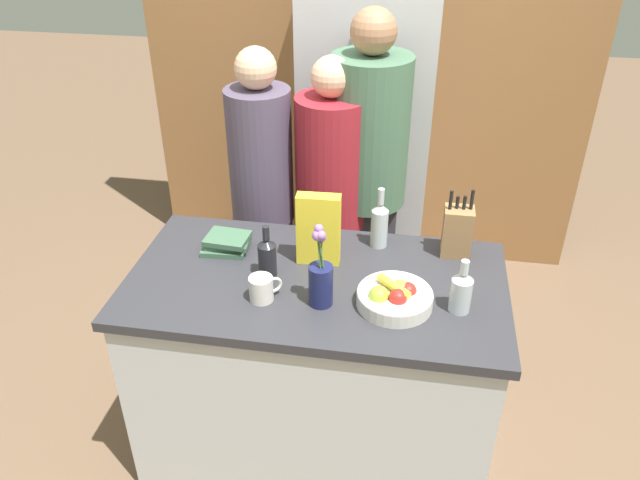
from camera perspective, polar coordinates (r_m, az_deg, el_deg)
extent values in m
plane|color=brown|center=(3.05, -0.32, -17.78)|extent=(14.00, 14.00, 0.00)
cube|color=silver|center=(2.73, -0.35, -11.82)|extent=(1.41, 0.75, 0.87)
cube|color=#2D2D33|center=(2.43, -0.39, -4.00)|extent=(1.47, 0.79, 0.04)
cube|color=olive|center=(3.85, 4.29, 16.38)|extent=(2.67, 0.12, 2.60)
cube|color=#B7B7BC|center=(3.61, 4.31, 9.83)|extent=(0.71, 0.60, 1.95)
cylinder|color=#B7B7BC|center=(3.29, 2.87, 9.46)|extent=(0.02, 0.02, 1.07)
cylinder|color=silver|center=(2.30, 6.83, -5.39)|extent=(0.28, 0.28, 0.05)
torus|color=silver|center=(2.28, 6.87, -4.87)|extent=(0.28, 0.28, 0.02)
sphere|color=red|center=(2.30, 8.01, -4.66)|extent=(0.07, 0.07, 0.07)
sphere|color=#99B233|center=(2.25, 5.39, -5.10)|extent=(0.07, 0.07, 0.07)
sphere|color=#99B233|center=(2.30, 7.33, -4.45)|extent=(0.07, 0.07, 0.07)
sphere|color=red|center=(2.25, 7.13, -5.27)|extent=(0.07, 0.07, 0.07)
cylinder|color=yellow|center=(2.28, 6.76, -4.20)|extent=(0.13, 0.13, 0.03)
cube|color=olive|center=(2.58, 12.43, 0.74)|extent=(0.12, 0.10, 0.21)
cylinder|color=black|center=(2.51, 11.86, 3.50)|extent=(0.01, 0.01, 0.09)
cylinder|color=black|center=(2.53, 12.44, 3.28)|extent=(0.01, 0.01, 0.06)
cylinder|color=black|center=(2.53, 13.07, 3.26)|extent=(0.01, 0.01, 0.07)
cylinder|color=black|center=(2.53, 13.72, 3.51)|extent=(0.01, 0.01, 0.09)
cylinder|color=#191E4C|center=(2.26, 0.07, -4.15)|extent=(0.09, 0.09, 0.16)
cylinder|color=#477538|center=(2.18, 0.15, -1.12)|extent=(0.01, 0.01, 0.12)
sphere|color=#9966B2|center=(2.14, 0.19, 0.26)|extent=(0.03, 0.03, 0.03)
cylinder|color=#477538|center=(2.18, 0.12, -1.17)|extent=(0.01, 0.01, 0.12)
sphere|color=#9966B2|center=(2.15, 0.15, 0.14)|extent=(0.03, 0.03, 0.03)
cylinder|color=#477538|center=(2.19, 0.06, -1.19)|extent=(0.02, 0.01, 0.10)
sphere|color=#9966B2|center=(2.16, 0.05, 0.05)|extent=(0.03, 0.03, 0.03)
cylinder|color=#477538|center=(2.17, -0.04, -0.75)|extent=(0.01, 0.01, 0.16)
sphere|color=#9966B2|center=(2.12, -0.11, 1.04)|extent=(0.03, 0.03, 0.03)
cylinder|color=#477538|center=(2.17, -0.10, -1.07)|extent=(0.02, 0.02, 0.14)
sphere|color=#9966B2|center=(2.13, -0.22, 0.42)|extent=(0.04, 0.04, 0.04)
cylinder|color=#477538|center=(2.16, 0.09, -1.07)|extent=(0.02, 0.01, 0.14)
sphere|color=#9966B2|center=(2.12, 0.11, 0.43)|extent=(0.03, 0.03, 0.03)
cube|color=yellow|center=(2.45, -0.14, 0.97)|extent=(0.17, 0.07, 0.30)
cylinder|color=silver|center=(2.30, -5.40, -4.45)|extent=(0.09, 0.09, 0.10)
torus|color=silver|center=(2.31, -4.24, -4.11)|extent=(0.06, 0.05, 0.07)
cube|color=#3D6047|center=(2.63, -8.65, -0.66)|extent=(0.19, 0.16, 0.02)
cube|color=#3D6047|center=(2.61, -8.38, -0.21)|extent=(0.18, 0.13, 0.02)
cube|color=#3D6047|center=(2.60, -8.46, 0.14)|extent=(0.18, 0.15, 0.02)
cylinder|color=#B2BCC1|center=(2.29, 12.73, -4.94)|extent=(0.08, 0.08, 0.13)
cone|color=#B2BCC1|center=(2.24, 12.97, -3.32)|extent=(0.08, 0.08, 0.03)
cylinder|color=#B2BCC1|center=(2.22, 13.09, -2.47)|extent=(0.03, 0.03, 0.06)
cylinder|color=black|center=(2.42, -4.86, -1.92)|extent=(0.07, 0.07, 0.14)
cone|color=black|center=(2.37, -4.95, -0.29)|extent=(0.07, 0.07, 0.03)
cylinder|color=black|center=(2.35, -5.00, 0.57)|extent=(0.03, 0.03, 0.06)
cylinder|color=#B2BCC1|center=(2.60, 5.44, 1.08)|extent=(0.07, 0.07, 0.16)
cone|color=#B2BCC1|center=(2.55, 5.55, 2.97)|extent=(0.07, 0.07, 0.03)
cylinder|color=#B2BCC1|center=(2.53, 5.60, 3.98)|extent=(0.03, 0.03, 0.07)
cube|color=#383842|center=(3.33, -4.86, -3.66)|extent=(0.28, 0.24, 0.78)
cylinder|color=#4C4256|center=(2.98, -5.48, 7.62)|extent=(0.30, 0.30, 0.65)
sphere|color=#DBAD89|center=(2.83, -5.92, 15.37)|extent=(0.19, 0.19, 0.19)
cube|color=#383842|center=(3.30, 0.88, -4.09)|extent=(0.29, 0.22, 0.77)
cylinder|color=maroon|center=(2.95, 0.99, 7.03)|extent=(0.33, 0.33, 0.64)
sphere|color=#DBAD89|center=(2.80, 1.07, 14.70)|extent=(0.18, 0.18, 0.18)
cube|color=#383842|center=(3.34, 3.96, -2.73)|extent=(0.32, 0.23, 0.86)
cylinder|color=#42664C|center=(2.97, 4.52, 9.83)|extent=(0.38, 0.38, 0.71)
sphere|color=#996B4C|center=(2.83, 4.93, 18.50)|extent=(0.21, 0.21, 0.21)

